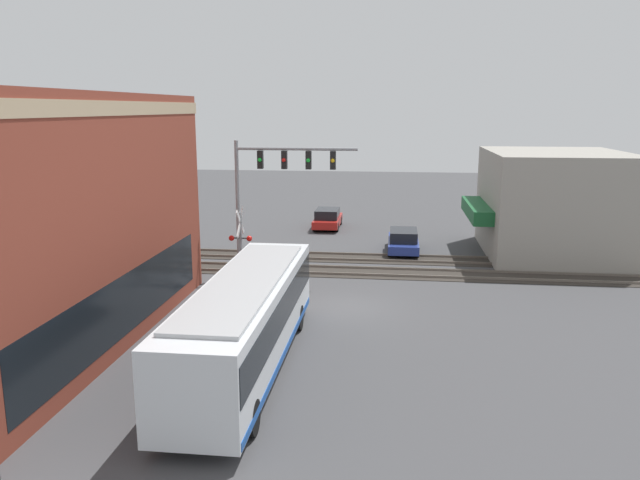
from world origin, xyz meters
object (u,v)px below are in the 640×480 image
(city_bus, at_px, (246,320))
(pedestrian_at_crossing, at_px, (270,266))
(parked_car_red, at_px, (328,219))
(parked_car_blue, at_px, (403,241))
(crossing_signal, at_px, (241,238))

(city_bus, bearing_deg, pedestrian_at_crossing, 7.14)
(parked_car_red, relative_size, pedestrian_at_crossing, 2.58)
(parked_car_blue, bearing_deg, pedestrian_at_crossing, 139.50)
(parked_car_red, bearing_deg, city_bus, 180.00)
(city_bus, xyz_separation_m, parked_car_blue, (18.14, -5.40, -1.07))
(parked_car_blue, relative_size, parked_car_red, 1.02)
(city_bus, distance_m, pedestrian_at_crossing, 10.43)
(pedestrian_at_crossing, bearing_deg, city_bus, -172.86)
(city_bus, distance_m, crossing_signal, 10.58)
(crossing_signal, xyz_separation_m, parked_car_blue, (7.93, -8.11, -1.64))
(crossing_signal, distance_m, pedestrian_at_crossing, 2.01)
(crossing_signal, relative_size, pedestrian_at_crossing, 2.21)
(parked_car_blue, distance_m, parked_car_red, 8.92)
(city_bus, bearing_deg, parked_car_blue, -16.57)
(crossing_signal, bearing_deg, pedestrian_at_crossing, -85.93)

